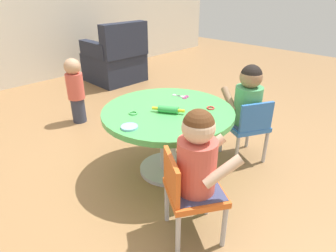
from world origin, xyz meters
name	(u,v)px	position (x,y,z in m)	size (l,w,h in m)	color
ground_plane	(168,170)	(0.00, 0.00, 0.00)	(10.00, 10.00, 0.00)	#9E7247
craft_table	(168,124)	(0.00, 0.00, 0.40)	(0.94, 0.94, 0.52)	silver
child_chair_left	(189,192)	(-0.38, -0.53, 0.31)	(0.41, 0.41, 0.54)	#B7B7BC
seated_child_left	(198,156)	(-0.35, -0.55, 0.53)	(0.44, 0.41, 0.51)	#3F4772
child_chair_right	(247,126)	(0.56, -0.33, 0.31)	(0.41, 0.41, 0.54)	#B7B7BC
seated_child_right	(248,97)	(0.58, -0.30, 0.53)	(0.40, 0.43, 0.51)	#3F4772
armchair_dark	(116,60)	(1.12, 2.15, 0.31)	(0.73, 0.73, 0.85)	#232838
toddler_standing	(76,89)	(-0.01, 1.30, 0.36)	(0.17, 0.17, 0.67)	#33384C
rolling_pin	(168,110)	(-0.04, -0.04, 0.54)	(0.14, 0.21, 0.05)	green
craft_scissors	(182,97)	(0.26, 0.10, 0.52)	(0.09, 0.14, 0.01)	silver
playdough_blob_0	(129,127)	(-0.38, -0.03, 0.52)	(0.11, 0.11, 0.01)	#8CCCF2
cookie_cutter_0	(133,113)	(-0.22, 0.12, 0.52)	(0.06, 0.06, 0.01)	#4CB259
cookie_cutter_1	(211,108)	(0.23, -0.20, 0.52)	(0.06, 0.06, 0.01)	red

